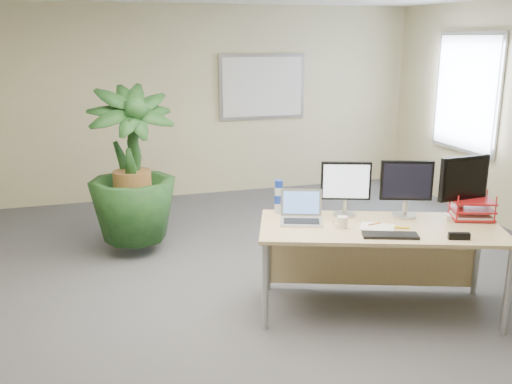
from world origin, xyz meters
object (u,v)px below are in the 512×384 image
object	(u,v)px
floor_plant	(133,185)
monitor_right	(406,185)
desk	(377,240)
monitor_left	(346,185)
laptop	(301,214)

from	to	relation	value
floor_plant	monitor_right	xyz separation A→B (m)	(2.14, -1.82, 0.29)
monitor_right	floor_plant	bearing A→B (deg)	139.67
desk	floor_plant	xyz separation A→B (m)	(-1.86, 1.89, 0.15)
monitor_left	monitor_right	xyz separation A→B (m)	(0.48, -0.18, 0.01)
desk	laptop	bearing A→B (deg)	160.15
desk	monitor_left	size ratio (longest dim) A/B	4.49
floor_plant	monitor_right	bearing A→B (deg)	-40.33
monitor_left	desk	bearing A→B (deg)	-52.11
floor_plant	monitor_right	world-z (taller)	floor_plant
monitor_right	desk	bearing A→B (deg)	-166.47
floor_plant	monitor_right	size ratio (longest dim) A/B	3.04
desk	floor_plant	bearing A→B (deg)	134.59
laptop	floor_plant	bearing A→B (deg)	126.88
desk	laptop	world-z (taller)	laptop
floor_plant	laptop	distance (m)	2.09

